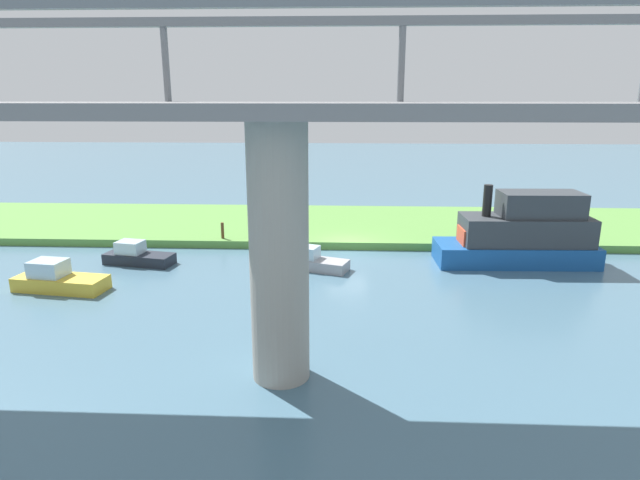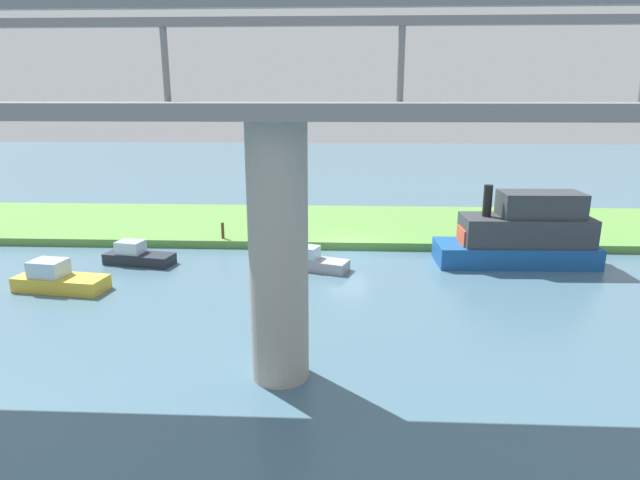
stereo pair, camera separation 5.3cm
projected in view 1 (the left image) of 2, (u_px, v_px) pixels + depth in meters
The scene contains 10 objects.
ground_plane at pixel (348, 250), 34.86m from camera, with size 160.00×160.00×0.00m, color #476B7F.
grassy_bank at pixel (348, 225), 40.59m from camera, with size 80.00×12.00×0.50m, color #5B9342.
bridge_pylon at pixel (279, 255), 18.13m from camera, with size 2.01×2.01×8.96m, color #9E998E.
bridge_span at pixel (276, 102), 16.86m from camera, with size 56.83×4.30×3.25m.
person_on_bank at pixel (280, 224), 36.75m from camera, with size 0.42×0.42×1.39m.
mooring_post at pixel (223, 230), 35.65m from camera, with size 0.20×0.20×1.06m, color brown.
pontoon_yellow at pixel (522, 235), 31.70m from camera, with size 9.27×3.30×4.70m.
motorboat_white at pixel (312, 261), 31.03m from camera, with size 4.13×2.60×1.30m.
skiff_small at pixel (137, 256), 31.94m from camera, with size 4.28×2.20×1.36m.
riverboat_paddlewheel at pixel (58, 279), 27.64m from camera, with size 4.84×2.28×1.55m.
Camera 1 is at (0.26, 33.54, 9.68)m, focal length 30.37 mm.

